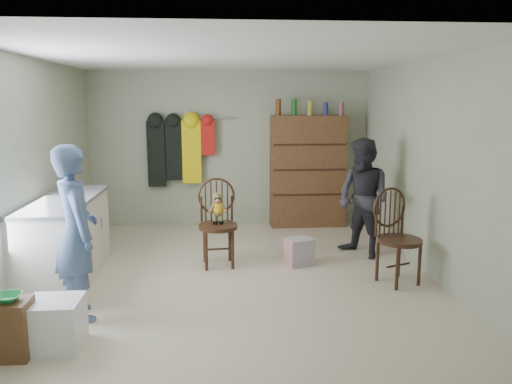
{
  "coord_description": "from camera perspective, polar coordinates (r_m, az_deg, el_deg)",
  "views": [
    {
      "loc": [
        -0.19,
        -5.64,
        2.01
      ],
      "look_at": [
        0.25,
        0.2,
        0.95
      ],
      "focal_mm": 35.0,
      "sensor_mm": 36.0,
      "label": 1
    }
  ],
  "objects": [
    {
      "name": "chair_front",
      "position": [
        6.19,
        -4.41,
        -2.85
      ],
      "size": [
        0.52,
        0.52,
        1.08
      ],
      "rotation": [
        0.0,
        0.0,
        0.09
      ],
      "color": "#3D2315",
      "rests_on": "ground"
    },
    {
      "name": "stool",
      "position": [
        4.54,
        -26.33,
        -13.86
      ],
      "size": [
        0.33,
        0.28,
        0.47
      ],
      "primitive_type": "cube",
      "color": "brown",
      "rests_on": "ground"
    },
    {
      "name": "counter",
      "position": [
        6.11,
        -20.99,
        -5.03
      ],
      "size": [
        0.64,
        1.86,
        0.94
      ],
      "color": "silver",
      "rests_on": "ground"
    },
    {
      "name": "plastic_tub",
      "position": [
        4.57,
        -21.95,
        -13.78
      ],
      "size": [
        0.44,
        0.42,
        0.41
      ],
      "primitive_type": "cube",
      "rotation": [
        0.0,
        0.0,
        0.02
      ],
      "color": "white",
      "rests_on": "ground"
    },
    {
      "name": "chair_far",
      "position": [
        5.8,
        15.7,
        -4.48
      ],
      "size": [
        0.62,
        0.62,
        1.07
      ],
      "rotation": [
        0.0,
        0.0,
        0.38
      ],
      "color": "#3D2315",
      "rests_on": "ground"
    },
    {
      "name": "bowl",
      "position": [
        4.45,
        -26.6,
        -10.76
      ],
      "size": [
        0.22,
        0.22,
        0.05
      ],
      "primitive_type": "imported",
      "color": "green",
      "rests_on": "stool"
    },
    {
      "name": "room_walls",
      "position": [
        6.19,
        -2.55,
        6.25
      ],
      "size": [
        5.0,
        5.0,
        5.0
      ],
      "color": "#AAB093",
      "rests_on": "ground"
    },
    {
      "name": "person_right",
      "position": [
        6.63,
        12.18,
        -0.7
      ],
      "size": [
        0.91,
        0.95,
        1.55
      ],
      "primitive_type": "imported",
      "rotation": [
        0.0,
        0.0,
        -0.99
      ],
      "color": "#2D2B33",
      "rests_on": "ground"
    },
    {
      "name": "ground_plane",
      "position": [
        5.99,
        -2.27,
        -9.35
      ],
      "size": [
        5.0,
        5.0,
        0.0
      ],
      "primitive_type": "plane",
      "color": "beige",
      "rests_on": "ground"
    },
    {
      "name": "striped_bag",
      "position": [
        6.29,
        4.95,
        -6.82
      ],
      "size": [
        0.38,
        0.34,
        0.34
      ],
      "primitive_type": "cube",
      "rotation": [
        0.0,
        0.0,
        0.33
      ],
      "color": "#E57273",
      "rests_on": "ground"
    },
    {
      "name": "coat_rack",
      "position": [
        8.08,
        -8.84,
        4.74
      ],
      "size": [
        1.42,
        0.12,
        1.09
      ],
      "color": "#99999E",
      "rests_on": "ground"
    },
    {
      "name": "person_left",
      "position": [
        4.92,
        -19.86,
        -4.38
      ],
      "size": [
        0.62,
        0.71,
        1.64
      ],
      "primitive_type": "imported",
      "rotation": [
        0.0,
        0.0,
        2.05
      ],
      "color": "#4A5E88",
      "rests_on": "ground"
    },
    {
      "name": "dresser",
      "position": [
        8.14,
        5.92,
        2.43
      ],
      "size": [
        1.2,
        0.39,
        2.06
      ],
      "color": "brown",
      "rests_on": "ground"
    }
  ]
}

